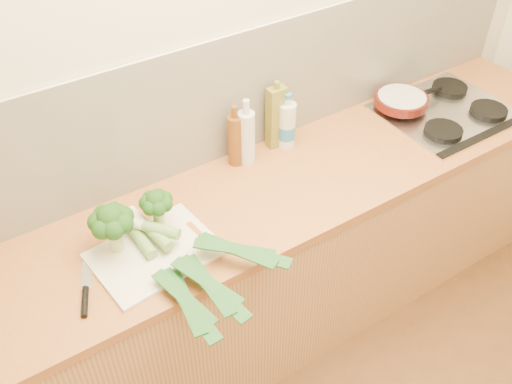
{
  "coord_description": "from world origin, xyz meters",
  "views": [
    {
      "loc": [
        -0.96,
        -0.21,
        2.4
      ],
      "look_at": [
        -0.11,
        1.1,
        1.02
      ],
      "focal_mm": 40.0,
      "sensor_mm": 36.0,
      "label": 1
    }
  ],
  "objects_px": {
    "gas_hob": "(447,111)",
    "chefs_knife": "(85,293)",
    "skillet": "(402,100)",
    "chopping_board": "(155,253)"
  },
  "relations": [
    {
      "from": "gas_hob",
      "to": "chopping_board",
      "type": "distance_m",
      "value": 1.54
    },
    {
      "from": "gas_hob",
      "to": "chopping_board",
      "type": "relative_size",
      "value": 1.37
    },
    {
      "from": "gas_hob",
      "to": "skillet",
      "type": "bearing_deg",
      "value": 140.79
    },
    {
      "from": "gas_hob",
      "to": "chefs_knife",
      "type": "distance_m",
      "value": 1.81
    },
    {
      "from": "gas_hob",
      "to": "chopping_board",
      "type": "xyz_separation_m",
      "value": [
        -1.54,
        -0.07,
        -0.01
      ]
    },
    {
      "from": "chefs_knife",
      "to": "skillet",
      "type": "distance_m",
      "value": 1.66
    },
    {
      "from": "gas_hob",
      "to": "chopping_board",
      "type": "height_order",
      "value": "gas_hob"
    },
    {
      "from": "chopping_board",
      "to": "gas_hob",
      "type": "bearing_deg",
      "value": -3.74
    },
    {
      "from": "gas_hob",
      "to": "chefs_knife",
      "type": "relative_size",
      "value": 2.04
    },
    {
      "from": "chopping_board",
      "to": "skillet",
      "type": "height_order",
      "value": "skillet"
    }
  ]
}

